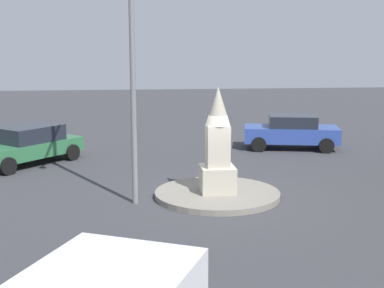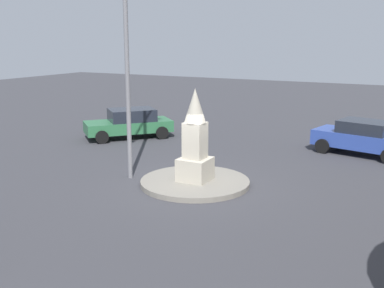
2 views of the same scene
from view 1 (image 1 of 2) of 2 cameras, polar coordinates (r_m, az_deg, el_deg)
name	(u,v)px [view 1 (image 1 of 2)]	position (r m, az deg, el deg)	size (l,w,h in m)	color
ground_plane	(217,197)	(16.16, 2.71, -5.69)	(80.00, 80.00, 0.00)	#38383D
traffic_island	(217,194)	(16.14, 2.72, -5.40)	(3.78, 3.78, 0.17)	gray
monument	(218,147)	(15.80, 2.76, -0.33)	(1.02, 1.02, 3.17)	#B2AA99
streetlamp	(132,16)	(14.98, -6.49, 13.48)	(2.88, 0.28, 8.98)	slate
car_green_parked_right	(27,144)	(21.37, -17.22, -0.03)	(4.38, 4.16, 1.47)	#2D6B42
car_blue_parked_left	(291,131)	(23.83, 10.61, 1.35)	(2.61, 4.34, 1.50)	#2D479E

